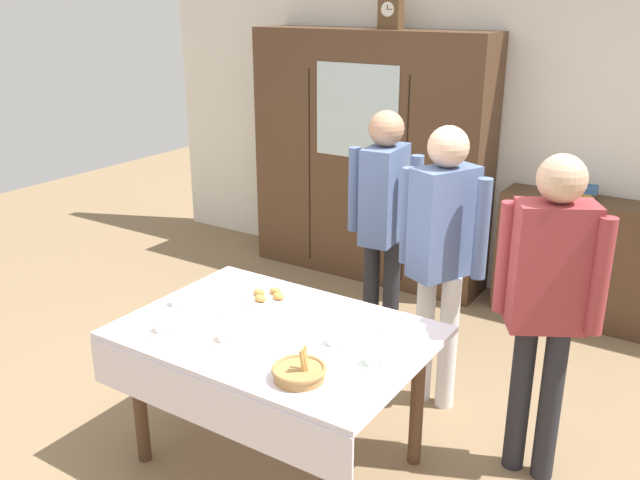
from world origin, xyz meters
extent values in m
plane|color=#846B4C|center=(0.00, 0.00, 0.00)|extent=(12.00, 12.00, 0.00)
cube|color=silver|center=(0.00, 2.65, 1.35)|extent=(6.40, 0.10, 2.70)
cylinder|color=#4C3321|center=(-0.61, -0.58, 0.37)|extent=(0.07, 0.07, 0.74)
cylinder|color=#4C3321|center=(-0.61, 0.18, 0.37)|extent=(0.07, 0.07, 0.74)
cylinder|color=#4C3321|center=(0.61, 0.18, 0.37)|extent=(0.07, 0.07, 0.74)
cube|color=silver|center=(0.00, -0.20, 0.76)|extent=(1.49, 1.04, 0.03)
cube|color=silver|center=(0.00, -0.72, 0.62)|extent=(1.49, 0.01, 0.24)
cube|color=#4C3321|center=(-0.90, 2.35, 1.04)|extent=(2.07, 0.45, 2.08)
cube|color=silver|center=(-0.90, 2.13, 1.46)|extent=(0.74, 0.01, 0.75)
cube|color=black|center=(-1.35, 2.13, 0.94)|extent=(0.01, 0.01, 1.67)
cube|color=black|center=(-0.45, 2.13, 0.94)|extent=(0.01, 0.01, 1.67)
cube|color=brown|center=(-0.74, 2.35, 2.20)|extent=(0.18, 0.10, 0.24)
cylinder|color=white|center=(-0.74, 2.30, 2.23)|extent=(0.11, 0.01, 0.11)
cube|color=black|center=(-0.74, 2.30, 2.25)|extent=(0.00, 0.00, 0.04)
cube|color=black|center=(-0.72, 2.30, 2.23)|extent=(0.05, 0.00, 0.00)
cube|color=#4C3321|center=(0.86, 2.41, 0.47)|extent=(1.15, 0.35, 0.94)
cube|color=#3D754C|center=(0.86, 2.41, 0.96)|extent=(0.13, 0.21, 0.03)
cube|color=#B29333|center=(0.86, 2.41, 0.98)|extent=(0.12, 0.17, 0.03)
cube|color=#2D5184|center=(0.86, 2.41, 1.02)|extent=(0.17, 0.19, 0.04)
cylinder|color=silver|center=(-0.60, -0.27, 0.78)|extent=(0.13, 0.13, 0.01)
cylinder|color=silver|center=(-0.60, -0.27, 0.81)|extent=(0.08, 0.08, 0.05)
torus|color=silver|center=(-0.56, -0.27, 0.81)|extent=(0.04, 0.01, 0.04)
cylinder|color=#47230F|center=(-0.60, -0.27, 0.83)|extent=(0.06, 0.06, 0.01)
cylinder|color=silver|center=(0.57, -0.24, 0.78)|extent=(0.13, 0.13, 0.01)
cylinder|color=silver|center=(0.57, -0.24, 0.81)|extent=(0.08, 0.08, 0.05)
torus|color=silver|center=(0.61, -0.24, 0.81)|extent=(0.04, 0.01, 0.04)
cylinder|color=#47230F|center=(0.57, -0.24, 0.83)|extent=(0.06, 0.06, 0.01)
cylinder|color=white|center=(-0.45, -0.53, 0.78)|extent=(0.13, 0.13, 0.01)
cylinder|color=white|center=(-0.45, -0.53, 0.81)|extent=(0.08, 0.08, 0.05)
torus|color=white|center=(-0.41, -0.53, 0.81)|extent=(0.04, 0.01, 0.04)
cylinder|color=#47230F|center=(-0.45, -0.53, 0.83)|extent=(0.06, 0.06, 0.01)
cylinder|color=white|center=(0.33, -0.18, 0.78)|extent=(0.13, 0.13, 0.01)
cylinder|color=white|center=(0.33, -0.18, 0.81)|extent=(0.08, 0.08, 0.05)
torus|color=white|center=(0.37, -0.18, 0.81)|extent=(0.04, 0.01, 0.04)
cylinder|color=white|center=(-0.13, -0.43, 0.78)|extent=(0.13, 0.13, 0.01)
cylinder|color=white|center=(-0.13, -0.43, 0.81)|extent=(0.08, 0.08, 0.05)
torus|color=white|center=(-0.09, -0.43, 0.81)|extent=(0.04, 0.01, 0.04)
cylinder|color=#47230F|center=(-0.13, -0.43, 0.83)|extent=(0.06, 0.06, 0.01)
cylinder|color=#9E7542|center=(0.36, -0.52, 0.80)|extent=(0.22, 0.22, 0.05)
torus|color=#9E7542|center=(0.36, -0.52, 0.82)|extent=(0.24, 0.24, 0.02)
cylinder|color=tan|center=(0.38, -0.53, 0.87)|extent=(0.02, 0.04, 0.12)
cylinder|color=tan|center=(0.39, -0.52, 0.87)|extent=(0.03, 0.03, 0.12)
cylinder|color=tan|center=(0.38, -0.50, 0.87)|extent=(0.03, 0.02, 0.12)
cylinder|color=white|center=(-0.24, 0.06, 0.78)|extent=(0.28, 0.28, 0.01)
ellipsoid|color=#BC7F3D|center=(-0.18, 0.07, 0.80)|extent=(0.07, 0.05, 0.04)
ellipsoid|color=#BC7F3D|center=(-0.24, 0.12, 0.80)|extent=(0.07, 0.05, 0.04)
ellipsoid|color=#BC7F3D|center=(-0.30, 0.06, 0.80)|extent=(0.07, 0.05, 0.04)
ellipsoid|color=#BC7F3D|center=(-0.25, 0.00, 0.80)|extent=(0.07, 0.05, 0.04)
cube|color=silver|center=(-0.37, -0.27, 0.78)|extent=(0.10, 0.01, 0.00)
ellipsoid|color=silver|center=(-0.31, -0.27, 0.78)|extent=(0.03, 0.02, 0.01)
cube|color=silver|center=(0.41, 0.05, 0.78)|extent=(0.10, 0.01, 0.00)
ellipsoid|color=silver|center=(0.46, 0.05, 0.78)|extent=(0.03, 0.02, 0.01)
cylinder|color=#232328|center=(-0.18, 1.11, 0.41)|extent=(0.11, 0.11, 0.83)
cylinder|color=#232328|center=(-0.03, 1.11, 0.41)|extent=(0.11, 0.11, 0.83)
cube|color=slate|center=(-0.10, 1.11, 1.14)|extent=(0.23, 0.37, 0.62)
sphere|color=tan|center=(-0.10, 1.11, 1.56)|extent=(0.22, 0.22, 0.22)
cylinder|color=slate|center=(-0.32, 1.11, 1.14)|extent=(0.08, 0.08, 0.56)
cylinder|color=slate|center=(0.12, 1.11, 1.14)|extent=(0.08, 0.08, 0.56)
cylinder|color=#232328|center=(1.05, 0.43, 0.41)|extent=(0.11, 0.11, 0.83)
cylinder|color=#232328|center=(1.20, 0.43, 0.41)|extent=(0.11, 0.11, 0.83)
cube|color=#933338|center=(1.13, 0.43, 1.14)|extent=(0.41, 0.35, 0.62)
sphere|color=tan|center=(1.13, 0.43, 1.56)|extent=(0.22, 0.22, 0.22)
cylinder|color=#933338|center=(0.91, 0.43, 1.14)|extent=(0.08, 0.08, 0.56)
cylinder|color=#933338|center=(1.35, 0.43, 1.14)|extent=(0.08, 0.08, 0.56)
cylinder|color=silver|center=(0.38, 0.76, 0.42)|extent=(0.11, 0.11, 0.83)
cylinder|color=silver|center=(0.53, 0.76, 0.42)|extent=(0.11, 0.11, 0.83)
cube|color=slate|center=(0.45, 0.76, 1.15)|extent=(0.33, 0.41, 0.62)
sphere|color=#DBB293|center=(0.45, 0.76, 1.57)|extent=(0.23, 0.23, 0.23)
cylinder|color=slate|center=(0.23, 0.76, 1.15)|extent=(0.08, 0.08, 0.56)
cylinder|color=slate|center=(0.67, 0.76, 1.15)|extent=(0.08, 0.08, 0.56)
camera|label=1|loc=(1.82, -2.62, 2.33)|focal=38.30mm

